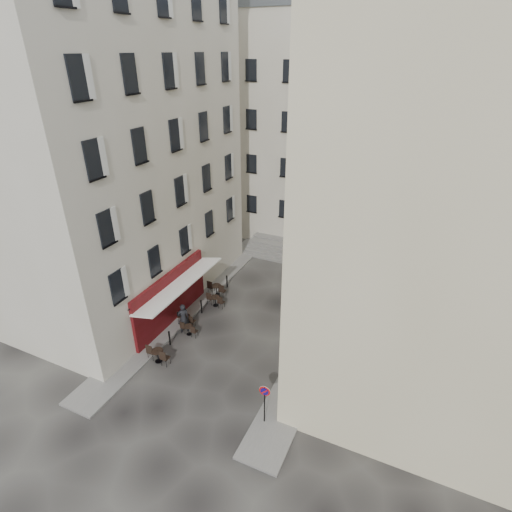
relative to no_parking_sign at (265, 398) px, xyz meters
The scene contains 18 objects.
ground 5.69m from the no_parking_sign, 136.58° to the left, with size 90.00×90.00×0.00m, color black.
sidewalk_left 11.59m from the no_parking_sign, 137.52° to the left, with size 2.00×22.00×0.12m, color slate.
sidewalk_right 6.95m from the no_parking_sign, 85.50° to the left, with size 2.00×18.00×0.12m, color slate.
building_left 18.18m from the no_parking_sign, 154.97° to the left, with size 12.20×16.20×20.60m.
building_right 12.43m from the no_parking_sign, 48.00° to the left, with size 12.20×14.20×18.60m.
building_back 24.53m from the no_parking_sign, 102.32° to the left, with size 18.20×10.20×18.60m.
cafe_storefront 9.56m from the no_parking_sign, 150.15° to the left, with size 1.74×7.30×3.50m.
stone_steps 16.85m from the no_parking_sign, 103.66° to the left, with size 9.00×3.15×0.80m.
bollard_near 7.80m from the no_parking_sign, 159.11° to the left, with size 0.12×0.12×0.98m.
bollard_mid 9.61m from the no_parking_sign, 139.09° to the left, with size 0.12×0.12×0.98m.
bollard_far 12.18m from the no_parking_sign, 126.50° to the left, with size 0.12×0.12×0.98m.
no_parking_sign is the anchor object (origin of this frame).
bistro_table_a 7.14m from the no_parking_sign, 169.25° to the left, with size 1.40×0.66×0.99m.
bistro_table_b 7.91m from the no_parking_sign, 149.07° to the left, with size 1.15×0.54×0.81m.
bistro_table_c 8.88m from the no_parking_sign, 147.11° to the left, with size 1.19×0.56×0.84m.
bistro_table_d 10.05m from the no_parking_sign, 132.65° to the left, with size 1.28×0.60×0.90m.
bistro_table_e 11.35m from the no_parking_sign, 130.74° to the left, with size 1.40×0.66×0.98m.
pedestrian 8.32m from the no_parking_sign, 149.82° to the left, with size 0.72×0.47×1.96m, color black.
Camera 1 is at (8.98, -15.57, 15.41)m, focal length 28.00 mm.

